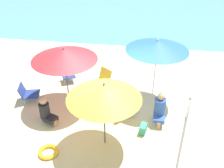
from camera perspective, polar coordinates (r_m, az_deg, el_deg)
ground_plane at (r=7.66m, az=-2.90°, el=-8.72°), size 40.00×40.00×0.00m
sea_water at (r=20.00m, az=4.97°, el=17.54°), size 40.00×16.00×0.01m
umbrella_yellow at (r=6.06m, az=-1.76°, el=-1.73°), size 1.81×1.81×1.88m
umbrella_blue at (r=7.82m, az=9.95°, el=8.36°), size 1.90×1.90×2.13m
umbrella_red at (r=7.73m, az=-10.47°, el=6.43°), size 1.97×1.97×1.95m
beach_chair_a at (r=9.60m, az=-9.67°, el=2.53°), size 0.63×0.65×0.64m
beach_chair_b at (r=8.84m, az=-18.07°, el=-1.84°), size 0.71×0.66×0.58m
beach_chair_c at (r=9.04m, az=-2.12°, el=1.11°), size 0.78×0.80×0.69m
beach_chair_d at (r=7.77m, az=2.30°, el=-5.16°), size 0.71×0.70×0.61m
person_a at (r=7.56m, az=10.45°, el=-5.39°), size 0.33×0.56×0.96m
person_b at (r=7.66m, az=-14.33°, el=-5.80°), size 0.54×0.42×0.88m
warning_sign at (r=5.69m, az=15.70°, el=-8.91°), size 0.15×0.49×2.13m
swim_ring at (r=6.99m, az=-13.80°, el=-14.27°), size 0.52×0.52×0.10m
beach_bag at (r=7.34m, az=6.86°, el=-9.75°), size 0.22×0.32×0.27m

